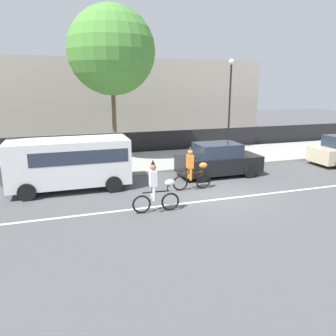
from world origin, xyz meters
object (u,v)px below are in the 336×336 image
(parade_cyclist_zebra, at_px, (156,189))
(parked_car_black, at_px, (218,160))
(parade_cyclist_orange, at_px, (192,171))
(parked_van_white, at_px, (71,160))
(street_lamp_post, at_px, (230,92))

(parade_cyclist_zebra, xyz_separation_m, parked_car_black, (4.26, 3.70, -0.06))
(parade_cyclist_orange, distance_m, parked_van_white, 5.21)
(parade_cyclist_zebra, xyz_separation_m, parade_cyclist_orange, (2.18, 1.99, 0.00))
(parade_cyclist_zebra, bearing_deg, parked_car_black, 40.97)
(parade_cyclist_zebra, distance_m, parade_cyclist_orange, 2.95)
(parked_car_black, bearing_deg, parked_van_white, -179.86)
(parked_car_black, bearing_deg, parade_cyclist_orange, -140.60)
(parked_car_black, height_order, street_lamp_post, street_lamp_post)
(parked_van_white, distance_m, parked_car_black, 7.01)
(parade_cyclist_orange, relative_size, street_lamp_post, 0.33)
(street_lamp_post, bearing_deg, parade_cyclist_orange, -127.96)
(parade_cyclist_orange, bearing_deg, street_lamp_post, 52.04)
(parked_van_white, xyz_separation_m, parked_car_black, (6.99, 0.02, -0.50))
(parked_car_black, distance_m, street_lamp_post, 6.91)
(parade_cyclist_orange, distance_m, street_lamp_post, 9.27)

